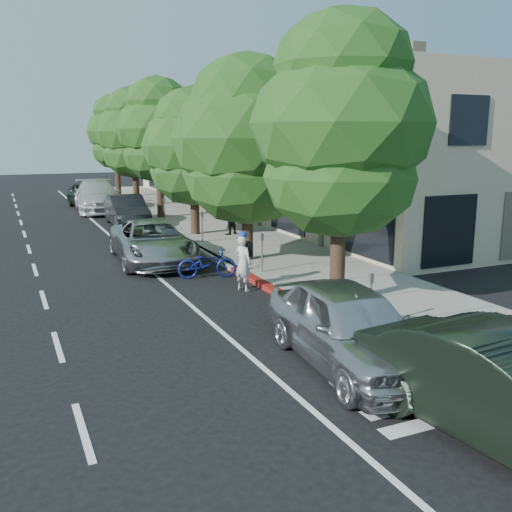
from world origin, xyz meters
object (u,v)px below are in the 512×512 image
near_car_a (349,326)px  pedestrian (229,216)px  street_tree_0 (342,128)px  bicycle (207,263)px  street_tree_3 (158,131)px  cyclist (243,263)px  street_tree_4 (134,133)px  silver_suv (152,242)px  street_tree_2 (194,148)px  street_tree_1 (247,141)px  dark_sedan (127,211)px  white_pickup (98,196)px  street_tree_5 (116,133)px  dark_suv_far (89,195)px

near_car_a → pedestrian: (3.23, 14.69, 0.14)m
street_tree_0 → bicycle: street_tree_0 is taller
street_tree_3 → cyclist: street_tree_3 is taller
street_tree_4 → cyclist: 21.78m
street_tree_4 → silver_suv: (-3.10, -16.50, -3.91)m
silver_suv → street_tree_0: bearing=-64.1°
street_tree_0 → street_tree_3: 18.00m
street_tree_0 → street_tree_3: (0.00, 18.00, 0.07)m
street_tree_2 → pedestrian: (1.31, -0.81, -3.03)m
cyclist → pedestrian: bearing=-44.1°
street_tree_0 → street_tree_1: street_tree_0 is taller
street_tree_1 → dark_sedan: size_ratio=1.54×
bicycle → white_pickup: bearing=14.1°
street_tree_5 → white_pickup: street_tree_5 is taller
street_tree_3 → street_tree_5: bearing=90.0°
street_tree_5 → cyclist: street_tree_5 is taller
white_pickup → street_tree_1: bearing=-77.6°
street_tree_4 → dark_sedan: size_ratio=1.60×
dark_suv_far → street_tree_5: bearing=53.2°
street_tree_1 → street_tree_4: 18.00m
cyclist → bicycle: bearing=-11.0°
cyclist → near_car_a: near_car_a is taller
white_pickup → street_tree_0: bearing=-79.8°
street_tree_1 → silver_suv: bearing=154.2°
near_car_a → dark_sedan: bearing=95.7°
street_tree_3 → dark_suv_far: bearing=111.7°
street_tree_1 → street_tree_2: bearing=90.0°
dark_sedan → near_car_a: bearing=-87.5°
street_tree_3 → near_car_a: 21.94m
pedestrian → near_car_a: bearing=52.1°
street_tree_0 → white_pickup: (-2.58, 23.00, -3.77)m
bicycle → near_car_a: bearing=-166.3°
white_pickup → dark_suv_far: white_pickup is taller
street_tree_1 → bicycle: bearing=-144.0°
near_car_a → street_tree_4: bearing=91.0°
white_pickup → pedestrian: bearing=-68.0°
street_tree_2 → street_tree_4: (0.00, 12.00, 0.67)m
silver_suv → white_pickup: white_pickup is taller
white_pickup → pedestrian: 12.43m
street_tree_0 → dark_sedan: size_ratio=1.60×
street_tree_2 → bicycle: size_ratio=3.55×
bicycle → street_tree_1: bearing=-41.4°
street_tree_3 → street_tree_4: bearing=90.0°
street_tree_1 → silver_suv: size_ratio=1.35×
street_tree_3 → street_tree_4: 6.00m
street_tree_1 → near_car_a: size_ratio=1.50×
street_tree_4 → dark_suv_far: (-2.82, 1.09, -3.84)m
dark_suv_far → street_tree_1: bearing=-88.6°
street_tree_4 → bicycle: size_ratio=4.04×
street_tree_2 → silver_suv: bearing=-124.6°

